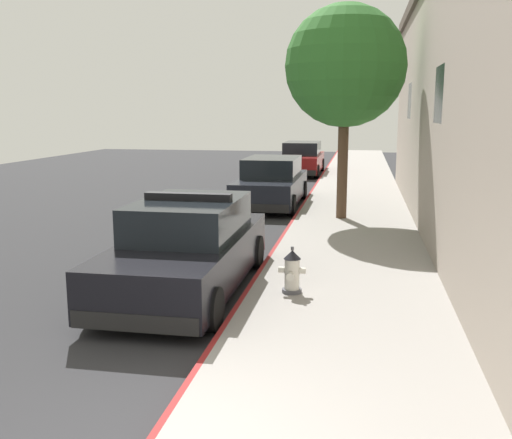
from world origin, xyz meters
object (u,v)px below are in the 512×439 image
at_px(parked_car_silver_ahead, 272,183).
at_px(fire_hydrant, 292,272).
at_px(police_cruiser, 188,248).
at_px(street_tree, 345,67).
at_px(parked_car_dark_far, 302,159).

height_order(parked_car_silver_ahead, fire_hydrant, parked_car_silver_ahead).
xyz_separation_m(police_cruiser, fire_hydrant, (1.80, -0.24, -0.25)).
bearing_deg(parked_car_silver_ahead, street_tree, -47.36).
bearing_deg(parked_car_dark_far, street_tree, -79.10).
height_order(parked_car_silver_ahead, street_tree, street_tree).
bearing_deg(street_tree, parked_car_dark_far, 100.90).
distance_m(parked_car_dark_far, street_tree, 12.95).
height_order(fire_hydrant, street_tree, street_tree).
bearing_deg(parked_car_dark_far, parked_car_silver_ahead, -89.85).
bearing_deg(street_tree, police_cruiser, -109.39).
height_order(police_cruiser, parked_car_dark_far, police_cruiser).
distance_m(parked_car_silver_ahead, street_tree, 4.87).
relative_size(parked_car_dark_far, street_tree, 0.86).
bearing_deg(fire_hydrant, street_tree, 85.55).
bearing_deg(police_cruiser, parked_car_silver_ahead, 90.00).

